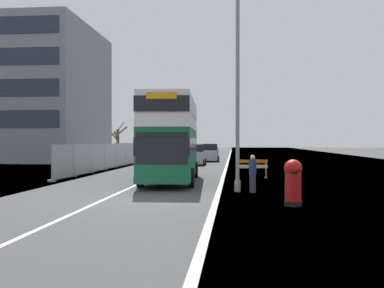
{
  "coord_description": "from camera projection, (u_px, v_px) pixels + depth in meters",
  "views": [
    {
      "loc": [
        3.48,
        -16.98,
        2.36
      ],
      "look_at": [
        1.32,
        5.42,
        2.2
      ],
      "focal_mm": 40.96,
      "sensor_mm": 36.0,
      "label": 1
    }
  ],
  "objects": [
    {
      "name": "ground",
      "position": [
        161.0,
        202.0,
        17.3
      ],
      "size": [
        140.0,
        280.0,
        0.1
      ],
      "color": "#38383A"
    },
    {
      "name": "double_decker_bus",
      "position": [
        171.0,
        138.0,
        25.23
      ],
      "size": [
        3.25,
        10.27,
        4.77
      ],
      "color": "#145638",
      "rests_on": "ground"
    },
    {
      "name": "car_receding_far",
      "position": [
        173.0,
        151.0,
        59.39
      ],
      "size": [
        2.1,
        3.96,
        2.08
      ],
      "color": "slate",
      "rests_on": "ground"
    },
    {
      "name": "lamppost_foreground",
      "position": [
        238.0,
        95.0,
        20.25
      ],
      "size": [
        0.29,
        0.7,
        9.43
      ],
      "color": "gray",
      "rests_on": "ground"
    },
    {
      "name": "car_oncoming_near",
      "position": [
        196.0,
        155.0,
        42.84
      ],
      "size": [
        1.92,
        4.25,
        2.03
      ],
      "color": "gray",
      "rests_on": "ground"
    },
    {
      "name": "construction_site_fence",
      "position": [
        115.0,
        156.0,
        38.76
      ],
      "size": [
        0.44,
        27.4,
        2.19
      ],
      "color": "#A8AAAD",
      "rests_on": "ground"
    },
    {
      "name": "roadworks_barrier",
      "position": [
        252.0,
        166.0,
        27.25
      ],
      "size": [
        1.97,
        0.72,
        1.18
      ],
      "color": "orange",
      "rests_on": "ground"
    },
    {
      "name": "backdrop_office_block",
      "position": [
        5.0,
        95.0,
        53.13
      ],
      "size": [
        21.78,
        16.66,
        15.85
      ],
      "color": "gray",
      "rests_on": "ground"
    },
    {
      "name": "pedestrian_at_kerb",
      "position": [
        253.0,
        174.0,
        19.99
      ],
      "size": [
        0.34,
        0.34,
        1.71
      ],
      "color": "#2D3342",
      "rests_on": "ground"
    },
    {
      "name": "bare_tree_far_verge_near",
      "position": [
        118.0,
        140.0,
        63.89
      ],
      "size": [
        2.87,
        3.23,
        5.23
      ],
      "color": "#4C3D2D",
      "rests_on": "ground"
    },
    {
      "name": "red_pillar_postbox",
      "position": [
        293.0,
        180.0,
        15.87
      ],
      "size": [
        0.65,
        0.65,
        1.69
      ],
      "color": "black",
      "rests_on": "ground"
    },
    {
      "name": "bare_tree_far_verge_mid",
      "position": [
        107.0,
        141.0,
        65.7
      ],
      "size": [
        3.08,
        2.51,
        4.56
      ],
      "color": "#4C3D2D",
      "rests_on": "ground"
    },
    {
      "name": "car_receding_mid",
      "position": [
        210.0,
        153.0,
        49.96
      ],
      "size": [
        2.05,
        3.84,
        2.03
      ],
      "color": "gray",
      "rests_on": "ground"
    }
  ]
}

